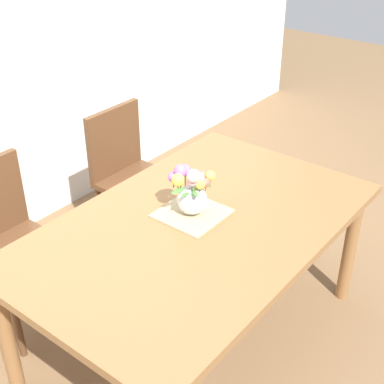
% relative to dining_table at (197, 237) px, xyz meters
% --- Properties ---
extents(ground_plane, '(12.00, 12.00, 0.00)m').
position_rel_dining_table_xyz_m(ground_plane, '(0.00, 0.00, -0.65)').
color(ground_plane, brown).
extents(dining_table, '(1.72, 1.08, 0.73)m').
position_rel_dining_table_xyz_m(dining_table, '(0.00, 0.00, 0.00)').
color(dining_table, olive).
rests_on(dining_table, ground_plane).
extents(chair_left, '(0.42, 0.42, 0.90)m').
position_rel_dining_table_xyz_m(chair_left, '(-0.45, 0.88, -0.13)').
color(chair_left, brown).
rests_on(chair_left, ground_plane).
extents(chair_right, '(0.42, 0.42, 0.90)m').
position_rel_dining_table_xyz_m(chair_right, '(0.45, 0.88, -0.13)').
color(chair_right, brown).
rests_on(chair_right, ground_plane).
extents(placemat, '(0.29, 0.29, 0.01)m').
position_rel_dining_table_xyz_m(placemat, '(0.05, 0.06, 0.08)').
color(placemat, tan).
rests_on(placemat, dining_table).
extents(flower_vase, '(0.20, 0.19, 0.25)m').
position_rel_dining_table_xyz_m(flower_vase, '(0.04, 0.07, 0.20)').
color(flower_vase, silver).
rests_on(flower_vase, placemat).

